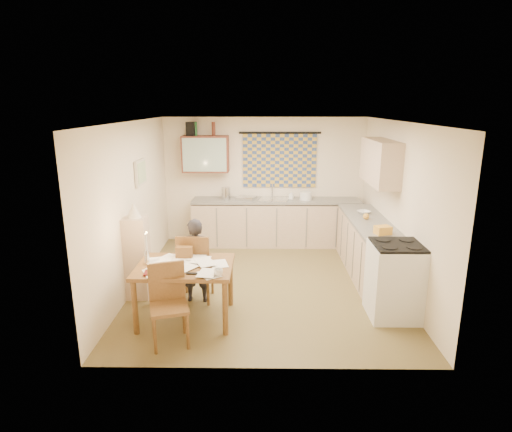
{
  "coord_description": "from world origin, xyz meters",
  "views": [
    {
      "loc": [
        -0.06,
        -6.27,
        2.75
      ],
      "look_at": [
        -0.14,
        0.2,
        1.05
      ],
      "focal_mm": 30.0,
      "sensor_mm": 36.0,
      "label": 1
    }
  ],
  "objects_px": {
    "counter_back": "(276,222)",
    "stove": "(395,280)",
    "counter_right": "(373,254)",
    "shelf_stand": "(137,258)",
    "chair_far": "(196,279)",
    "dining_table": "(186,292)",
    "person": "(196,260)"
  },
  "relations": [
    {
      "from": "chair_far",
      "to": "counter_right",
      "type": "bearing_deg",
      "value": -162.79
    },
    {
      "from": "counter_right",
      "to": "person",
      "type": "xyz_separation_m",
      "value": [
        -2.68,
        -0.74,
        0.16
      ]
    },
    {
      "from": "chair_far",
      "to": "shelf_stand",
      "type": "relative_size",
      "value": 0.84
    },
    {
      "from": "chair_far",
      "to": "person",
      "type": "height_order",
      "value": "person"
    },
    {
      "from": "dining_table",
      "to": "chair_far",
      "type": "bearing_deg",
      "value": 85.09
    },
    {
      "from": "dining_table",
      "to": "chair_far",
      "type": "relative_size",
      "value": 1.22
    },
    {
      "from": "counter_right",
      "to": "chair_far",
      "type": "xyz_separation_m",
      "value": [
        -2.69,
        -0.71,
        -0.14
      ]
    },
    {
      "from": "chair_far",
      "to": "person",
      "type": "relative_size",
      "value": 0.83
    },
    {
      "from": "counter_right",
      "to": "stove",
      "type": "xyz_separation_m",
      "value": [
        0.0,
        -1.16,
        0.05
      ]
    },
    {
      "from": "counter_back",
      "to": "chair_far",
      "type": "xyz_separation_m",
      "value": [
        -1.22,
        -2.54,
        -0.14
      ]
    },
    {
      "from": "counter_back",
      "to": "counter_right",
      "type": "relative_size",
      "value": 1.12
    },
    {
      "from": "stove",
      "to": "shelf_stand",
      "type": "relative_size",
      "value": 0.84
    },
    {
      "from": "chair_far",
      "to": "person",
      "type": "bearing_deg",
      "value": 104.65
    },
    {
      "from": "chair_far",
      "to": "shelf_stand",
      "type": "bearing_deg",
      "value": -3.21
    },
    {
      "from": "chair_far",
      "to": "shelf_stand",
      "type": "height_order",
      "value": "shelf_stand"
    },
    {
      "from": "counter_right",
      "to": "shelf_stand",
      "type": "xyz_separation_m",
      "value": [
        -3.54,
        -0.63,
        0.15
      ]
    },
    {
      "from": "counter_back",
      "to": "shelf_stand",
      "type": "height_order",
      "value": "shelf_stand"
    },
    {
      "from": "shelf_stand",
      "to": "chair_far",
      "type": "bearing_deg",
      "value": -5.55
    },
    {
      "from": "stove",
      "to": "chair_far",
      "type": "relative_size",
      "value": 1.0
    },
    {
      "from": "counter_back",
      "to": "dining_table",
      "type": "bearing_deg",
      "value": -112.36
    },
    {
      "from": "counter_right",
      "to": "stove",
      "type": "bearing_deg",
      "value": -90.0
    },
    {
      "from": "counter_right",
      "to": "stove",
      "type": "distance_m",
      "value": 1.16
    },
    {
      "from": "stove",
      "to": "dining_table",
      "type": "height_order",
      "value": "stove"
    },
    {
      "from": "counter_right",
      "to": "chair_far",
      "type": "bearing_deg",
      "value": -165.14
    },
    {
      "from": "counter_back",
      "to": "stove",
      "type": "bearing_deg",
      "value": -63.93
    },
    {
      "from": "chair_far",
      "to": "dining_table",
      "type": "bearing_deg",
      "value": 87.0
    },
    {
      "from": "dining_table",
      "to": "counter_right",
      "type": "bearing_deg",
      "value": 25.36
    },
    {
      "from": "counter_back",
      "to": "shelf_stand",
      "type": "bearing_deg",
      "value": -130.18
    },
    {
      "from": "counter_back",
      "to": "person",
      "type": "xyz_separation_m",
      "value": [
        -1.22,
        -2.57,
        0.16
      ]
    },
    {
      "from": "dining_table",
      "to": "chair_far",
      "type": "height_order",
      "value": "chair_far"
    },
    {
      "from": "counter_back",
      "to": "chair_far",
      "type": "bearing_deg",
      "value": -115.7
    },
    {
      "from": "dining_table",
      "to": "shelf_stand",
      "type": "relative_size",
      "value": 1.02
    }
  ]
}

